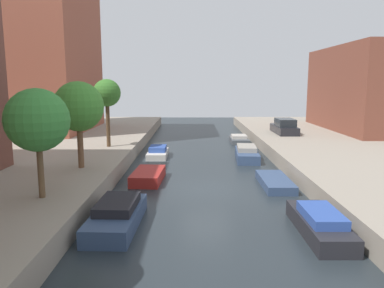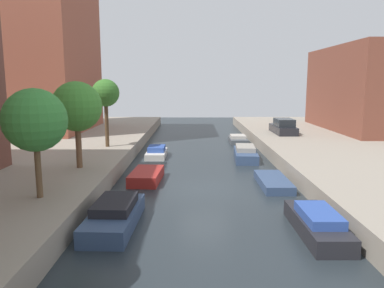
{
  "view_description": "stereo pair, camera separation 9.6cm",
  "coord_description": "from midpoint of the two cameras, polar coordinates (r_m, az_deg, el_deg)",
  "views": [
    {
      "loc": [
        -0.76,
        -19.36,
        5.64
      ],
      "look_at": [
        -0.65,
        7.39,
        1.24
      ],
      "focal_mm": 34.9,
      "sensor_mm": 36.0,
      "label": 1
    },
    {
      "loc": [
        -0.66,
        -19.36,
        5.64
      ],
      "look_at": [
        -0.65,
        7.39,
        1.24
      ],
      "focal_mm": 34.9,
      "sensor_mm": 36.0,
      "label": 2
    }
  ],
  "objects": [
    {
      "name": "street_tree_2",
      "position": [
        16.04,
        -22.75,
        3.34
      ],
      "size": [
        2.53,
        2.53,
        4.45
      ],
      "color": "brown",
      "rests_on": "quay_left"
    },
    {
      "name": "street_tree_4",
      "position": [
        27.79,
        -13.0,
        7.48
      ],
      "size": [
        1.98,
        1.98,
        4.92
      ],
      "color": "#513A25",
      "rests_on": "quay_left"
    },
    {
      "name": "moored_boat_right_2",
      "position": [
        15.09,
        18.72,
        -11.42
      ],
      "size": [
        1.44,
        4.32,
        0.99
      ],
      "color": "#232328",
      "rests_on": "ground_plane"
    },
    {
      "name": "parked_car",
      "position": [
        35.63,
        13.84,
        2.51
      ],
      "size": [
        1.74,
        4.48,
        1.39
      ],
      "color": "black",
      "rests_on": "quay_right"
    },
    {
      "name": "moored_boat_right_3",
      "position": [
        21.21,
        12.4,
        -5.67
      ],
      "size": [
        1.54,
        3.93,
        0.45
      ],
      "color": "#33476B",
      "rests_on": "ground_plane"
    },
    {
      "name": "moored_boat_right_5",
      "position": [
        35.88,
        7.09,
        0.7
      ],
      "size": [
        1.64,
        3.35,
        0.71
      ],
      "color": "#4C5156",
      "rests_on": "ground_plane"
    },
    {
      "name": "moored_boat_left_2",
      "position": [
        15.36,
        -11.6,
        -10.64
      ],
      "size": [
        1.85,
        4.53,
        1.04
      ],
      "color": "#33476B",
      "rests_on": "ground_plane"
    },
    {
      "name": "moored_boat_right_4",
      "position": [
        28.11,
        8.25,
        -1.46
      ],
      "size": [
        1.9,
        4.59,
        0.99
      ],
      "color": "#33476B",
      "rests_on": "ground_plane"
    },
    {
      "name": "apartment_tower_far",
      "position": [
        40.43,
        -23.21,
        16.04
      ],
      "size": [
        10.0,
        12.52,
        19.74
      ],
      "primitive_type": "cube",
      "color": "brown",
      "rests_on": "quay_left"
    },
    {
      "name": "low_block_right",
      "position": [
        41.7,
        26.88,
        7.57
      ],
      "size": [
        10.0,
        15.23,
        8.16
      ],
      "primitive_type": "cube",
      "color": "brown",
      "rests_on": "quay_right"
    },
    {
      "name": "ground_plane",
      "position": [
        20.17,
        2.0,
        -6.9
      ],
      "size": [
        84.0,
        84.0,
        0.0
      ],
      "primitive_type": "plane",
      "color": "#232B30"
    },
    {
      "name": "street_tree_3",
      "position": [
        21.16,
        -17.11,
        5.44
      ],
      "size": [
        2.71,
        2.71,
        4.73
      ],
      "color": "brown",
      "rests_on": "quay_left"
    },
    {
      "name": "moored_boat_left_3",
      "position": [
        21.8,
        -6.89,
        -4.88
      ],
      "size": [
        1.81,
        3.46,
        0.62
      ],
      "color": "maroon",
      "rests_on": "ground_plane"
    },
    {
      "name": "moored_boat_left_4",
      "position": [
        28.83,
        -5.37,
        -1.3
      ],
      "size": [
        1.48,
        3.36,
        0.83
      ],
      "color": "beige",
      "rests_on": "ground_plane"
    }
  ]
}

